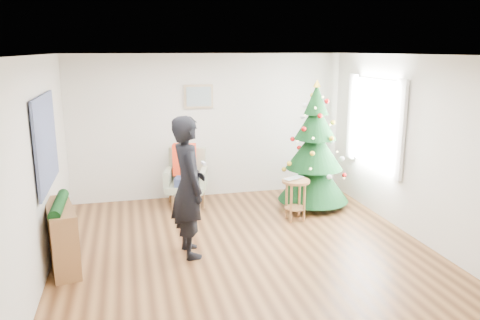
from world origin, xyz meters
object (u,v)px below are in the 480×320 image
object	(u,v)px
christmas_tree	(315,151)
armchair	(187,185)
stool	(295,199)
console	(62,237)
standing_man	(188,187)

from	to	relation	value
christmas_tree	armchair	bearing A→B (deg)	163.76
stool	console	size ratio (longest dim) A/B	0.66
christmas_tree	console	world-z (taller)	christmas_tree
console	stool	bearing A→B (deg)	2.33
stool	standing_man	world-z (taller)	standing_man
stool	console	distance (m)	3.52
stool	armchair	size ratio (longest dim) A/B	0.68
christmas_tree	standing_man	bearing A→B (deg)	-148.32
stool	christmas_tree	bearing A→B (deg)	46.64
standing_man	console	xyz separation A→B (m)	(-1.59, -0.01, -0.53)
armchair	console	xyz separation A→B (m)	(-1.82, -2.08, 0.05)
standing_man	console	size ratio (longest dim) A/B	1.86
christmas_tree	armchair	size ratio (longest dim) A/B	2.25
christmas_tree	armchair	world-z (taller)	christmas_tree
christmas_tree	stool	size ratio (longest dim) A/B	3.32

